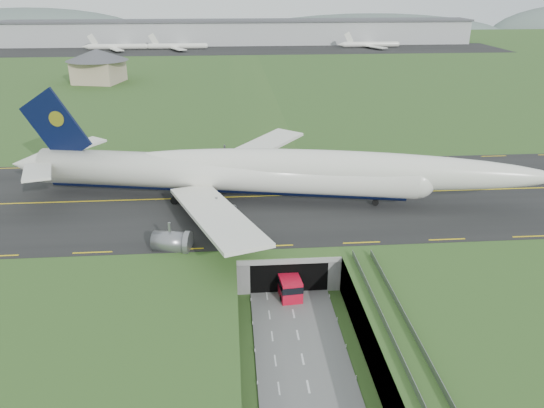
{
  "coord_description": "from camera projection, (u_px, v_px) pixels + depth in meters",
  "views": [
    {
      "loc": [
        -8.21,
        -61.95,
        44.62
      ],
      "look_at": [
        -1.69,
        20.0,
        9.94
      ],
      "focal_mm": 35.0,
      "sensor_mm": 36.0,
      "label": 1
    }
  ],
  "objects": [
    {
      "name": "ground",
      "position": [
        295.0,
        323.0,
        74.84
      ],
      "size": [
        900.0,
        900.0,
        0.0
      ],
      "primitive_type": "plane",
      "color": "#2B4E1F",
      "rests_on": "ground"
    },
    {
      "name": "trench_road",
      "position": [
        302.0,
        357.0,
        67.91
      ],
      "size": [
        12.0,
        75.0,
        0.2
      ],
      "primitive_type": "cube",
      "color": "slate",
      "rests_on": "ground"
    },
    {
      "name": "distant_hills",
      "position": [
        309.0,
        40.0,
        476.05
      ],
      "size": [
        700.0,
        91.0,
        60.0
      ],
      "color": "#556661",
      "rests_on": "ground"
    },
    {
      "name": "jumbo_jet",
      "position": [
        262.0,
        173.0,
        98.49
      ],
      "size": [
        101.27,
        63.1,
        21.29
      ],
      "rotation": [
        0.0,
        0.0,
        -0.2
      ],
      "color": "white",
      "rests_on": "ground"
    },
    {
      "name": "taxiway",
      "position": [
        275.0,
        196.0,
        102.78
      ],
      "size": [
        800.0,
        44.0,
        0.18
      ],
      "primitive_type": "cube",
      "color": "black",
      "rests_on": "airfield_deck"
    },
    {
      "name": "guideway",
      "position": [
        421.0,
        384.0,
        56.02
      ],
      "size": [
        3.0,
        53.0,
        7.05
      ],
      "color": "#A8A8A3",
      "rests_on": "ground"
    },
    {
      "name": "tunnel_portal",
      "position": [
        284.0,
        247.0,
        88.89
      ],
      "size": [
        17.0,
        22.3,
        6.0
      ],
      "color": "gray",
      "rests_on": "ground"
    },
    {
      "name": "shuttle_tram",
      "position": [
        287.0,
        281.0,
        81.81
      ],
      "size": [
        3.96,
        8.66,
        3.4
      ],
      "rotation": [
        0.0,
        0.0,
        0.1
      ],
      "color": "red",
      "rests_on": "ground"
    },
    {
      "name": "airfield_deck",
      "position": [
        295.0,
        305.0,
        73.67
      ],
      "size": [
        800.0,
        800.0,
        6.0
      ],
      "primitive_type": "cube",
      "color": "gray",
      "rests_on": "ground"
    },
    {
      "name": "cargo_terminal",
      "position": [
        240.0,
        32.0,
        344.42
      ],
      "size": [
        320.0,
        67.0,
        15.6
      ],
      "color": "#B2B2B2",
      "rests_on": "ground"
    },
    {
      "name": "service_building",
      "position": [
        98.0,
        63.0,
        214.69
      ],
      "size": [
        29.83,
        29.83,
        13.46
      ],
      "rotation": [
        0.0,
        0.0,
        -0.24
      ],
      "color": "tan",
      "rests_on": "ground"
    }
  ]
}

